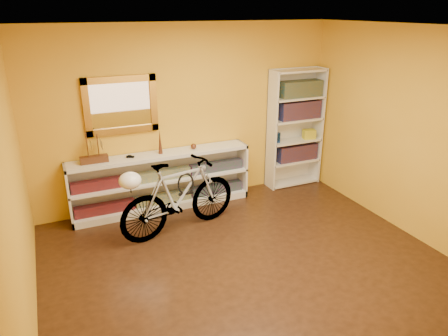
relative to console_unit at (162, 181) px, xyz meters
name	(u,v)px	position (x,y,z in m)	size (l,w,h in m)	color
floor	(248,265)	(0.49, -1.81, -0.43)	(4.50, 4.00, 0.01)	black
ceiling	(254,27)	(0.49, -1.81, 2.18)	(4.50, 4.00, 0.01)	silver
back_wall	(188,116)	(0.49, 0.19, 0.88)	(4.50, 0.01, 2.60)	gold
left_wall	(11,196)	(-1.77, -1.81, 0.88)	(0.01, 4.00, 2.60)	gold
right_wall	(412,134)	(2.74, -1.81, 0.88)	(0.01, 4.00, 2.60)	gold
gilt_mirror	(121,105)	(-0.46, 0.15, 1.12)	(0.98, 0.06, 0.78)	#96661B
wall_socket	(243,174)	(1.39, 0.17, -0.17)	(0.09, 0.01, 0.09)	silver
console_unit	(162,181)	(0.00, 0.00, 0.00)	(2.60, 0.35, 0.85)	silver
cd_row_lower	(164,198)	(0.00, -0.02, -0.26)	(2.50, 0.13, 0.14)	black
cd_row_upper	(162,175)	(0.00, -0.02, 0.11)	(2.50, 0.13, 0.14)	navy
model_ship	(93,147)	(-0.90, 0.00, 0.64)	(0.36, 0.14, 0.43)	#412212
toy_car	(130,158)	(-0.43, 0.00, 0.43)	(0.00, 0.00, 0.00)	black
bronze_ornament	(160,142)	(0.00, 0.00, 0.60)	(0.06, 0.06, 0.35)	#582F1E
decorative_orb	(193,146)	(0.49, 0.00, 0.47)	(0.08, 0.08, 0.08)	#582F1E
bookcase	(295,129)	(2.24, 0.03, 0.52)	(0.90, 0.30, 1.90)	silver
book_row_a	(296,152)	(2.29, 0.03, 0.12)	(0.70, 0.22, 0.26)	maroon
book_row_b	(299,110)	(2.29, 0.03, 0.83)	(0.70, 0.22, 0.28)	maroon
book_row_c	(300,89)	(2.29, 0.03, 1.16)	(0.70, 0.22, 0.25)	#174552
travel_mug	(278,138)	(1.92, 0.01, 0.42)	(0.07, 0.07, 0.16)	navy
red_tin	(285,92)	(2.04, 0.06, 1.12)	(0.13, 0.13, 0.16)	maroon
yellow_bag	(309,134)	(2.49, -0.01, 0.42)	(0.19, 0.13, 0.15)	gold
bicycle	(179,196)	(0.02, -0.74, 0.07)	(1.70, 0.44, 1.00)	silver
helmet	(130,181)	(-0.61, -0.87, 0.45)	(0.27, 0.25, 0.20)	white
u_lock	(186,184)	(0.12, -0.72, 0.22)	(0.22, 0.22, 0.02)	black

